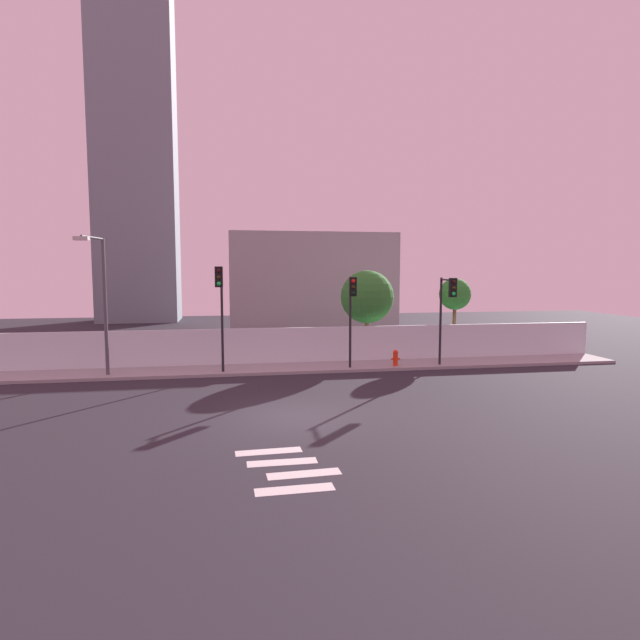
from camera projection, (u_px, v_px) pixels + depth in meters
name	position (u px, v px, depth m)	size (l,w,h in m)	color
ground_plane	(293.00, 417.00, 17.44)	(80.00, 80.00, 0.00)	#28242C
sidewalk	(273.00, 369.00, 25.47)	(36.00, 2.40, 0.15)	#949494
perimeter_wall	(271.00, 345.00, 26.64)	(36.00, 0.18, 1.80)	silver
crosswalk_marking	(287.00, 468.00, 12.88)	(2.54, 3.04, 0.01)	silver
traffic_light_left	(447.00, 302.00, 25.14)	(0.35, 1.73, 4.39)	black
traffic_light_center	(220.00, 296.00, 23.27)	(0.35, 1.79, 4.91)	black
traffic_light_right	(352.00, 302.00, 24.68)	(0.36, 1.11, 4.43)	black
street_lamp_curbside	(101.00, 293.00, 23.00)	(0.72, 2.40, 6.19)	#4C4C51
fire_hydrant	(395.00, 357.00, 25.84)	(0.44, 0.26, 0.81)	red
roadside_tree_leftmost	(367.00, 297.00, 28.87)	(2.95, 2.95, 4.90)	brown
roadside_tree_midleft	(455.00, 295.00, 29.76)	(1.81, 1.81, 4.44)	brown
low_building_distant	(311.00, 284.00, 40.83)	(12.63, 6.00, 7.72)	#9D9D9D
tower_on_skyline	(135.00, 153.00, 48.90)	(7.38, 5.00, 31.76)	slate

